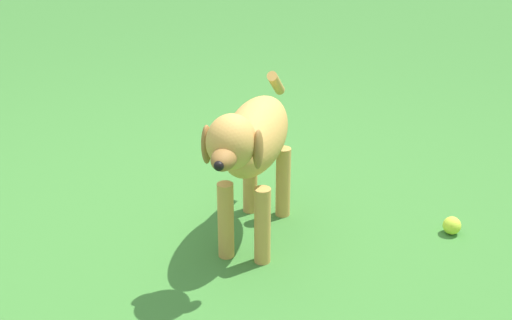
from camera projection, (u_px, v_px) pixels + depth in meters
name	position (u px, v px, depth m)	size (l,w,h in m)	color
ground	(190.00, 252.00, 2.39)	(14.00, 14.00, 0.00)	#38722D
dog	(252.00, 143.00, 2.31)	(0.21, 0.85, 0.57)	#C69347
tennis_ball_0	(452.00, 225.00, 2.50)	(0.07, 0.07, 0.07)	#C5E138
tennis_ball_1	(238.00, 149.00, 3.14)	(0.07, 0.07, 0.07)	#CFD63A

